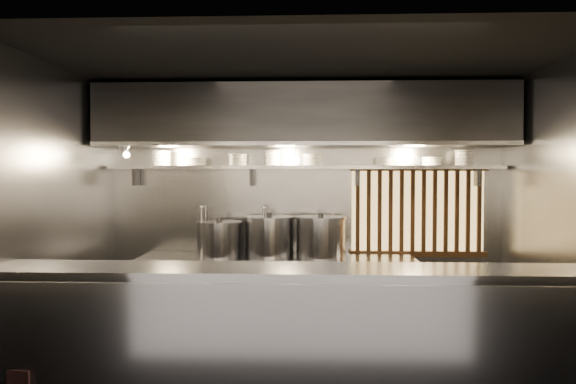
# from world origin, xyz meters

# --- Properties ---
(floor) EXTENTS (4.50, 4.50, 0.00)m
(floor) POSITION_xyz_m (0.00, 0.00, 0.00)
(floor) COLOR black
(floor) RESTS_ON ground
(ceiling) EXTENTS (4.50, 4.50, 0.00)m
(ceiling) POSITION_xyz_m (0.00, 0.00, 2.80)
(ceiling) COLOR black
(ceiling) RESTS_ON wall_back
(wall_back) EXTENTS (4.50, 0.00, 4.50)m
(wall_back) POSITION_xyz_m (0.00, 1.50, 1.40)
(wall_back) COLOR gray
(wall_back) RESTS_ON floor
(wall_left) EXTENTS (0.00, 3.00, 3.00)m
(wall_left) POSITION_xyz_m (-2.25, 0.00, 1.40)
(wall_left) COLOR gray
(wall_left) RESTS_ON floor
(wall_right) EXTENTS (0.00, 3.00, 3.00)m
(wall_right) POSITION_xyz_m (2.25, 0.00, 1.40)
(wall_right) COLOR gray
(wall_right) RESTS_ON floor
(serving_counter) EXTENTS (4.50, 0.56, 1.13)m
(serving_counter) POSITION_xyz_m (0.00, -0.96, 0.57)
(serving_counter) COLOR #9F9FA4
(serving_counter) RESTS_ON floor
(cooking_bench) EXTENTS (3.00, 0.70, 0.90)m
(cooking_bench) POSITION_xyz_m (-0.30, 1.13, 0.45)
(cooking_bench) COLOR #9F9FA4
(cooking_bench) RESTS_ON floor
(bowl_shelf) EXTENTS (4.40, 0.34, 0.04)m
(bowl_shelf) POSITION_xyz_m (0.00, 1.32, 1.88)
(bowl_shelf) COLOR #9F9FA4
(bowl_shelf) RESTS_ON wall_back
(exhaust_hood) EXTENTS (4.40, 0.81, 0.65)m
(exhaust_hood) POSITION_xyz_m (0.00, 1.10, 2.42)
(exhaust_hood) COLOR #2D2D30
(exhaust_hood) RESTS_ON ceiling
(wood_screen) EXTENTS (1.56, 0.09, 1.04)m
(wood_screen) POSITION_xyz_m (1.30, 1.45, 1.38)
(wood_screen) COLOR #FFCE72
(wood_screen) RESTS_ON wall_back
(faucet_left) EXTENTS (0.04, 0.30, 0.50)m
(faucet_left) POSITION_xyz_m (-1.15, 1.37, 1.31)
(faucet_left) COLOR silver
(faucet_left) RESTS_ON wall_back
(faucet_right) EXTENTS (0.04, 0.30, 0.50)m
(faucet_right) POSITION_xyz_m (-0.45, 1.37, 1.31)
(faucet_right) COLOR silver
(faucet_right) RESTS_ON wall_back
(heat_lamp) EXTENTS (0.25, 0.35, 0.20)m
(heat_lamp) POSITION_xyz_m (-1.90, 0.85, 2.07)
(heat_lamp) COLOR #9F9FA4
(heat_lamp) RESTS_ON exhaust_hood
(pendant_bulb) EXTENTS (0.09, 0.09, 0.19)m
(pendant_bulb) POSITION_xyz_m (-0.10, 1.20, 1.96)
(pendant_bulb) COLOR #2D2D30
(pendant_bulb) RESTS_ON exhaust_hood
(stock_pot_left) EXTENTS (0.54, 0.54, 0.42)m
(stock_pot_left) POSITION_xyz_m (-0.93, 1.10, 1.09)
(stock_pot_left) COLOR #9F9FA4
(stock_pot_left) RESTS_ON cooking_bench
(stock_pot_mid) EXTENTS (0.61, 0.61, 0.48)m
(stock_pot_mid) POSITION_xyz_m (-0.39, 1.17, 1.12)
(stock_pot_mid) COLOR #9F9FA4
(stock_pot_mid) RESTS_ON cooking_bench
(stock_pot_right) EXTENTS (0.69, 0.69, 0.48)m
(stock_pot_right) POSITION_xyz_m (0.19, 1.11, 1.12)
(stock_pot_right) COLOR #9F9FA4
(stock_pot_right) RESTS_ON cooking_bench
(bowl_stack_0) EXTENTS (0.22, 0.22, 0.17)m
(bowl_stack_0) POSITION_xyz_m (-1.63, 1.32, 1.98)
(bowl_stack_0) COLOR white
(bowl_stack_0) RESTS_ON bowl_shelf
(bowl_stack_1) EXTENTS (0.24, 0.24, 0.09)m
(bowl_stack_1) POSITION_xyz_m (-1.23, 1.32, 1.95)
(bowl_stack_1) COLOR white
(bowl_stack_1) RESTS_ON bowl_shelf
(bowl_stack_2) EXTENTS (0.22, 0.22, 0.13)m
(bowl_stack_2) POSITION_xyz_m (-0.75, 1.32, 1.97)
(bowl_stack_2) COLOR white
(bowl_stack_2) RESTS_ON bowl_shelf
(bowl_stack_3) EXTENTS (0.20, 0.20, 0.17)m
(bowl_stack_3) POSITION_xyz_m (-0.36, 1.32, 1.99)
(bowl_stack_3) COLOR white
(bowl_stack_3) RESTS_ON bowl_shelf
(bowl_stack_4) EXTENTS (0.23, 0.23, 0.13)m
(bowl_stack_4) POSITION_xyz_m (0.09, 1.32, 1.97)
(bowl_stack_4) COLOR white
(bowl_stack_4) RESTS_ON bowl_shelf
(bowl_stack_5) EXTENTS (0.22, 0.22, 0.09)m
(bowl_stack_5) POSITION_xyz_m (0.91, 1.32, 1.95)
(bowl_stack_5) COLOR white
(bowl_stack_5) RESTS_ON bowl_shelf
(bowl_stack_6) EXTENTS (0.23, 0.23, 0.09)m
(bowl_stack_6) POSITION_xyz_m (1.43, 1.32, 1.95)
(bowl_stack_6) COLOR white
(bowl_stack_6) RESTS_ON bowl_shelf
(bowl_stack_7) EXTENTS (0.21, 0.21, 0.17)m
(bowl_stack_7) POSITION_xyz_m (1.78, 1.32, 1.98)
(bowl_stack_7) COLOR white
(bowl_stack_7) RESTS_ON bowl_shelf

